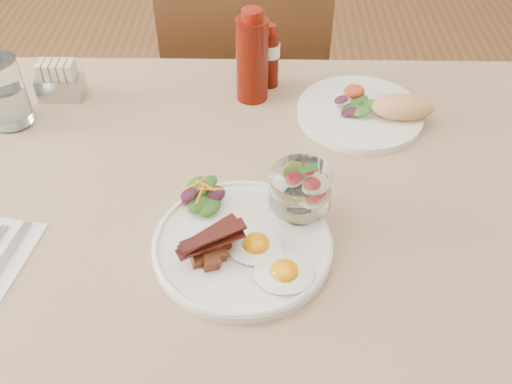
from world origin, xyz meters
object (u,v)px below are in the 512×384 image
Objects in this scene: water_glass at (6,97)px; hot_sauce_bottle at (270,57)px; chair_far at (247,89)px; second_plate at (370,110)px; sugar_caddy at (60,82)px; main_plate at (243,245)px; ketchup_bottle at (252,58)px; table at (235,226)px; fruit_cup at (301,189)px.

hot_sauce_bottle is at bearing 15.62° from water_glass.
chair_far is 0.45m from hot_sauce_bottle.
water_glass is at bearing -177.78° from second_plate.
chair_far is at bearing 45.95° from sugar_caddy.
water_glass is (-0.71, -0.03, 0.04)m from second_plate.
hot_sauce_bottle is at bearing -79.35° from chair_far.
main_plate is at bearing -124.60° from second_plate.
chair_far is at bearing 93.83° from ketchup_bottle.
fruit_cup reaches higher than table.
hot_sauce_bottle reaches higher than fruit_cup.
main_plate is at bearing -95.25° from hot_sauce_bottle.
chair_far is 3.32× the size of main_plate.
chair_far is at bearing 100.65° from hot_sauce_bottle.
sugar_caddy is (-0.37, -0.38, 0.26)m from chair_far.
table is 0.37m from hot_sauce_bottle.
chair_far reaches higher than sugar_caddy.
hot_sauce_bottle is 1.03× the size of water_glass.
ketchup_bottle is at bearing 1.25° from sugar_caddy.
main_plate is at bearing -88.63° from chair_far.
table is 0.36m from second_plate.
second_plate reaches higher than table.
ketchup_bottle is 0.40m from sugar_caddy.
water_glass is at bearing 156.55° from table.
water_glass is (-0.07, -0.09, 0.02)m from sugar_caddy.
chair_far is at bearing 120.53° from second_plate.
fruit_cup is (0.09, 0.06, 0.06)m from main_plate.
ketchup_bottle is at bearing -86.17° from chair_far.
fruit_cup is (0.11, -0.07, 0.16)m from table.
second_plate is 1.92× the size of hot_sauce_bottle.
water_glass is at bearing -168.46° from ketchup_bottle.
water_glass is (-0.45, -0.47, 0.29)m from chair_far.
table is at bearing -37.14° from sugar_caddy.
hot_sauce_bottle reaches higher than second_plate.
table is at bearing -90.00° from chair_far.
second_plate reaches higher than main_plate.
sugar_caddy is 0.67× the size of water_glass.
fruit_cup is 0.41m from hot_sauce_bottle.
chair_far is 6.82× the size of water_glass.
chair_far is 0.57m from second_plate.
main_plate is at bearing -144.96° from fruit_cup.
table is at bearing -139.83° from second_plate.
water_glass is at bearing 145.11° from main_plate.
table is 0.34m from ketchup_bottle.
chair_far is 0.71m from water_glass.
hot_sauce_bottle is at bearing 79.55° from table.
main_plate is 0.47m from hot_sauce_bottle.
main_plate is at bearing -81.72° from table.
ketchup_bottle is (0.03, 0.29, 0.18)m from table.
chair_far is 0.59m from sugar_caddy.
chair_far is 3.45× the size of second_plate.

